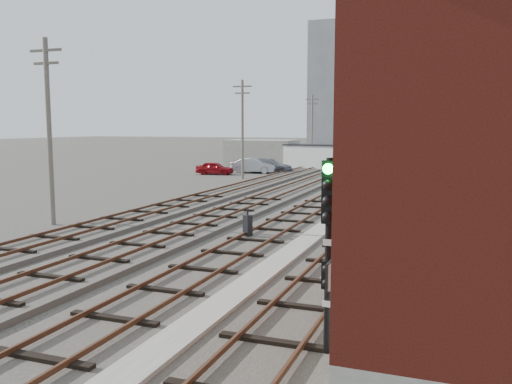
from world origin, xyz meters
The scene contains 22 objects.
ground centered at (0.00, 60.00, 0.00)m, with size 320.00×320.00×0.00m, color #282621.
track_right centered at (2.50, 39.00, 0.11)m, with size 3.20×90.00×0.39m.
track_mid_right centered at (-1.50, 39.00, 0.11)m, with size 3.20×90.00×0.39m.
track_mid_left centered at (-5.50, 39.00, 0.11)m, with size 3.20×90.00×0.39m.
track_left centered at (-9.50, 39.00, 0.11)m, with size 3.20×90.00×0.39m.
platform_curb centered at (0.50, 14.00, 0.13)m, with size 0.90×28.00×0.26m, color gray.
lattice_tower centered at (5.50, 35.00, 7.50)m, with size 1.60×1.60×15.00m.
utility_pole_left_a centered at (-12.50, 20.00, 4.80)m, with size 1.80×0.24×9.00m.
utility_pole_left_b centered at (-12.50, 45.00, 4.80)m, with size 1.80×0.24×9.00m.
utility_pole_left_c centered at (-12.50, 70.00, 4.80)m, with size 1.80×0.24×9.00m.
utility_pole_right_a centered at (6.50, 28.00, 4.80)m, with size 1.80×0.24×9.00m.
utility_pole_right_b centered at (6.50, 58.00, 4.80)m, with size 1.80×0.24×9.00m.
apartment_left centered at (-18.00, 135.00, 15.00)m, with size 22.00×14.00×30.00m, color gray.
apartment_right centered at (8.00, 150.00, 13.00)m, with size 16.00×12.00×26.00m, color gray.
shed_left centered at (-16.00, 60.00, 1.60)m, with size 8.00×5.00×3.20m, color gray.
shed_right centered at (9.00, 70.00, 2.00)m, with size 6.00×6.00×4.00m, color gray.
signal_mast centered at (3.70, 9.31, 2.49)m, with size 0.40×0.42×4.20m.
switch_stand centered at (-2.15, 19.86, 0.61)m, with size 0.39×0.39×1.30m.
site_trailer centered at (-9.01, 57.93, 1.42)m, with size 7.17×4.34×2.82m.
car_red centered at (-16.80, 48.20, 0.65)m, with size 1.53×3.80×1.29m, color maroon.
car_silver centered at (-13.68, 51.13, 0.76)m, with size 1.62×4.64×1.53m, color #A1A4A9.
car_grey centered at (-12.44, 52.12, 0.74)m, with size 2.08×5.11×1.48m, color slate.
Camera 1 is at (6.07, -1.12, 4.82)m, focal length 38.00 mm.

